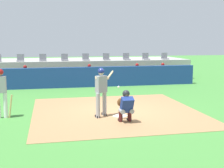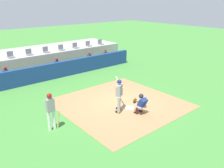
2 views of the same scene
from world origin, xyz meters
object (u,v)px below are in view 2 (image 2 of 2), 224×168
object	(u,v)px
dugout_player_1	(58,66)
stadium_seat_7	(89,45)
catcher_crouched	(141,103)
stadium_seat_3	(29,53)
dugout_player_3	(106,56)
stadium_seat_2	(11,56)
on_deck_batter	(51,109)
stadium_seat_4	(46,51)
stadium_seat_8	(101,43)
stadium_seat_6	(76,47)
dugout_player_0	(7,76)
home_plate	(130,108)
stadium_seat_5	(61,49)
batter_at_plate	(119,93)
dugout_player_2	(90,60)

from	to	relation	value
dugout_player_1	stadium_seat_7	xyz separation A→B (m)	(4.36, 2.03, 0.86)
catcher_crouched	stadium_seat_3	xyz separation A→B (m)	(-1.43, 10.99, 0.93)
dugout_player_3	stadium_seat_2	world-z (taller)	stadium_seat_2
on_deck_batter	dugout_player_1	xyz separation A→B (m)	(4.19, 7.43, -0.35)
stadium_seat_4	dugout_player_1	bearing A→B (deg)	-90.77
dugout_player_3	stadium_seat_8	distance (m)	2.38
stadium_seat_6	stadium_seat_7	bearing A→B (deg)	0.00
on_deck_batter	stadium_seat_8	world-z (taller)	stadium_seat_8
dugout_player_0	stadium_seat_3	size ratio (longest dim) A/B	2.71
stadium_seat_7	home_plate	bearing A→B (deg)	-113.06
stadium_seat_3	catcher_crouched	bearing A→B (deg)	-82.58
dugout_player_0	stadium_seat_5	world-z (taller)	stadium_seat_5
catcher_crouched	on_deck_batter	xyz separation A→B (m)	(-4.21, 1.52, 0.41)
catcher_crouched	stadium_seat_2	world-z (taller)	stadium_seat_2
dugout_player_3	stadium_seat_2	distance (m)	8.08
on_deck_batter	dugout_player_0	xyz separation A→B (m)	(0.30, 7.43, -0.35)
stadium_seat_2	stadium_seat_5	xyz separation A→B (m)	(4.33, 0.00, 0.00)
batter_at_plate	stadium_seat_4	xyz separation A→B (m)	(0.68, 10.07, 0.50)
home_plate	stadium_seat_6	world-z (taller)	stadium_seat_6
dugout_player_2	stadium_seat_2	size ratio (longest dim) A/B	2.71
dugout_player_2	stadium_seat_6	distance (m)	2.22
stadium_seat_3	dugout_player_3	bearing A→B (deg)	-17.82
batter_at_plate	stadium_seat_2	bearing A→B (deg)	102.36
batter_at_plate	stadium_seat_2	size ratio (longest dim) A/B	3.76
home_plate	stadium_seat_4	bearing A→B (deg)	90.00
dugout_player_2	stadium_seat_3	xyz separation A→B (m)	(-4.55, 2.03, 0.86)
stadium_seat_4	stadium_seat_2	bearing A→B (deg)	180.00
home_plate	stadium_seat_7	xyz separation A→B (m)	(4.33, 10.18, 1.51)
dugout_player_0	stadium_seat_3	distance (m)	3.32
stadium_seat_2	dugout_player_1	bearing A→B (deg)	-35.41
dugout_player_3	home_plate	bearing A→B (deg)	-120.96
on_deck_batter	dugout_player_1	world-z (taller)	on_deck_batter
stadium_seat_6	batter_at_plate	bearing A→B (deg)	-109.53
dugout_player_3	stadium_seat_3	size ratio (longest dim) A/B	2.71
stadium_seat_5	stadium_seat_8	world-z (taller)	same
catcher_crouched	stadium_seat_5	size ratio (longest dim) A/B	3.72
dugout_player_2	stadium_seat_8	world-z (taller)	stadium_seat_8
stadium_seat_8	on_deck_batter	bearing A→B (deg)	-136.56
dugout_player_1	stadium_seat_5	xyz separation A→B (m)	(1.47, 2.03, 0.86)
home_plate	on_deck_batter	distance (m)	4.40
dugout_player_0	dugout_player_2	size ratio (longest dim) A/B	1.00
stadium_seat_3	stadium_seat_5	size ratio (longest dim) A/B	1.00
stadium_seat_7	stadium_seat_8	size ratio (longest dim) A/B	1.00
dugout_player_0	stadium_seat_7	bearing A→B (deg)	13.84
on_deck_batter	stadium_seat_3	xyz separation A→B (m)	(2.78, 9.47, 0.51)
dugout_player_0	stadium_seat_4	size ratio (longest dim) A/B	2.71
dugout_player_3	stadium_seat_5	size ratio (longest dim) A/B	2.71
dugout_player_1	stadium_seat_7	world-z (taller)	stadium_seat_7
on_deck_batter	stadium_seat_8	bearing A→B (deg)	43.44
catcher_crouched	dugout_player_0	world-z (taller)	dugout_player_0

